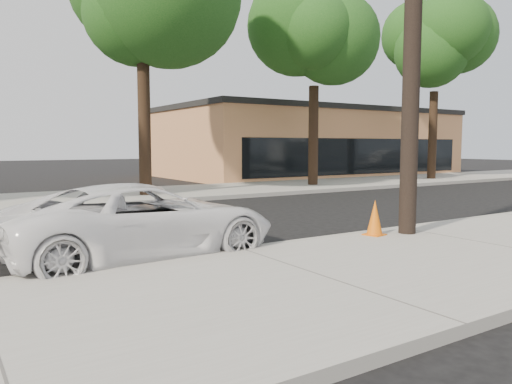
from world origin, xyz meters
The scene contains 11 objects.
ground centered at (0.00, 0.00, 0.00)m, with size 120.00×120.00×0.00m, color black.
near_sidewalk centered at (0.00, -4.30, 0.07)m, with size 90.00×4.40×0.15m, color gray.
far_sidewalk centered at (0.00, 8.50, 0.07)m, with size 90.00×5.00×0.15m, color gray.
curb_near centered at (0.00, -2.10, 0.07)m, with size 90.00×0.12×0.16m, color #9E9B93.
building_main centered at (16.00, 16.00, 2.00)m, with size 18.00×10.00×4.00m, color tan.
utility_pole centered at (3.60, -2.70, 4.70)m, with size 1.40×0.34×9.00m.
tree_c centered at (2.22, 7.64, 6.91)m, with size 4.96×4.80×9.55m.
tree_d centered at (10.20, 7.95, 6.37)m, with size 4.50×4.35×8.75m.
tree_e centered at (18.21, 7.74, 6.70)m, with size 4.80×4.65×9.25m.
police_cruiser centered at (-1.42, -1.33, 0.64)m, with size 2.13×4.61×1.28m, color white.
traffic_cone centered at (2.88, -2.50, 0.49)m, with size 0.42×0.42×0.70m.
Camera 1 is at (-4.37, -9.41, 1.92)m, focal length 35.00 mm.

